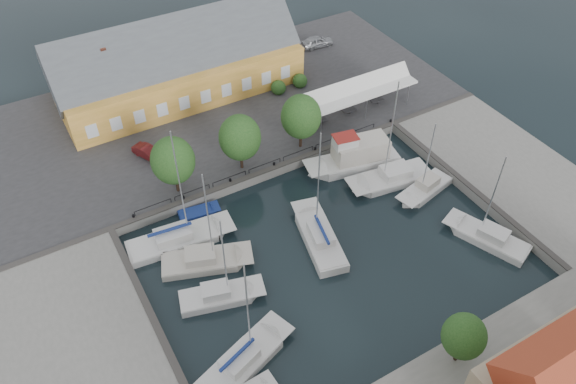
% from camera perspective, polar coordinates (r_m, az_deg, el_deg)
% --- Properties ---
extents(ground, '(140.00, 140.00, 0.00)m').
position_cam_1_polar(ground, '(51.81, 3.32, -5.16)').
color(ground, black).
rests_on(ground, ground).
extents(north_quay, '(56.00, 26.00, 1.00)m').
position_cam_1_polar(north_quay, '(66.88, -7.36, 8.07)').
color(north_quay, '#2D2D30').
rests_on(north_quay, ground).
extents(west_quay, '(12.00, 24.00, 1.00)m').
position_cam_1_polar(west_quay, '(46.43, -19.78, -16.29)').
color(west_quay, slate).
rests_on(west_quay, ground).
extents(east_quay, '(12.00, 24.00, 1.00)m').
position_cam_1_polar(east_quay, '(62.35, 21.72, 1.88)').
color(east_quay, slate).
rests_on(east_quay, ground).
extents(quay_edge_fittings, '(56.00, 24.72, 0.40)m').
position_cam_1_polar(quay_edge_fittings, '(53.80, 0.68, -1.12)').
color(quay_edge_fittings, '#383533').
rests_on(quay_edge_fittings, north_quay).
extents(warehouse, '(28.56, 14.00, 9.55)m').
position_cam_1_polar(warehouse, '(68.33, -11.58, 12.29)').
color(warehouse, '#BC8A2E').
rests_on(warehouse, north_quay).
extents(tent_canopy, '(14.00, 4.00, 2.83)m').
position_cam_1_polar(tent_canopy, '(64.71, 7.12, 10.18)').
color(tent_canopy, white).
rests_on(tent_canopy, north_quay).
extents(quay_trees, '(18.20, 4.20, 6.30)m').
position_cam_1_polar(quay_trees, '(55.47, -4.91, 5.53)').
color(quay_trees, black).
rests_on(quay_trees, north_quay).
extents(car_silver, '(4.58, 2.15, 1.52)m').
position_cam_1_polar(car_silver, '(78.10, 2.96, 15.02)').
color(car_silver, '#A2A5AA').
rests_on(car_silver, north_quay).
extents(car_red, '(2.82, 3.99, 1.25)m').
position_cam_1_polar(car_red, '(60.38, -13.99, 3.91)').
color(car_red, maroon).
rests_on(car_red, north_quay).
extents(center_sailboat, '(4.61, 9.31, 12.40)m').
position_cam_1_polar(center_sailboat, '(51.66, 3.19, -4.74)').
color(center_sailboat, silver).
rests_on(center_sailboat, ground).
extents(trawler, '(10.50, 4.88, 5.00)m').
position_cam_1_polar(trawler, '(59.27, 6.87, 3.44)').
color(trawler, silver).
rests_on(trawler, ground).
extents(east_boat_a, '(9.35, 4.24, 12.69)m').
position_cam_1_polar(east_boat_a, '(58.47, 10.45, 1.31)').
color(east_boat_a, silver).
rests_on(east_boat_a, ground).
extents(east_boat_b, '(6.95, 3.60, 9.39)m').
position_cam_1_polar(east_boat_b, '(57.96, 13.72, 0.22)').
color(east_boat_b, silver).
rests_on(east_boat_b, ground).
extents(east_boat_c, '(5.20, 8.20, 10.23)m').
position_cam_1_polar(east_boat_c, '(54.88, 19.63, -4.48)').
color(east_boat_c, silver).
rests_on(east_boat_c, ground).
extents(west_boat_a, '(10.22, 3.83, 13.02)m').
position_cam_1_polar(west_boat_a, '(52.54, -11.06, -4.82)').
color(west_boat_a, silver).
rests_on(west_boat_a, ground).
extents(west_boat_b, '(8.44, 5.30, 11.07)m').
position_cam_1_polar(west_boat_b, '(50.45, -8.44, -7.04)').
color(west_boat_b, '#BCB5A9').
rests_on(west_boat_b, ground).
extents(west_boat_c, '(7.44, 4.09, 9.88)m').
position_cam_1_polar(west_boat_c, '(47.95, -6.92, -10.52)').
color(west_boat_c, silver).
rests_on(west_boat_c, ground).
extents(west_boat_d, '(9.01, 5.33, 11.65)m').
position_cam_1_polar(west_boat_d, '(44.47, -4.56, -16.81)').
color(west_boat_d, silver).
rests_on(west_boat_d, ground).
extents(launch_nw, '(4.18, 2.13, 0.88)m').
position_cam_1_polar(launch_nw, '(54.81, -9.05, -2.20)').
color(launch_nw, navy).
rests_on(launch_nw, ground).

